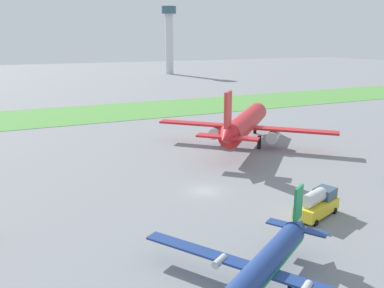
{
  "coord_description": "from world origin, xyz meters",
  "views": [
    {
      "loc": [
        -23.73,
        -46.46,
        19.9
      ],
      "look_at": [
        4.22,
        13.0,
        3.0
      ],
      "focal_mm": 38.69,
      "sensor_mm": 36.0,
      "label": 1
    }
  ],
  "objects_px": {
    "airplane_foreground_turboprop": "(263,267)",
    "airplane_midfield_jet": "(245,124)",
    "fuel_truck_midfield": "(317,203)",
    "control_tower": "(169,35)"
  },
  "relations": [
    {
      "from": "airplane_foreground_turboprop",
      "to": "control_tower",
      "type": "relative_size",
      "value": 0.54
    },
    {
      "from": "fuel_truck_midfield",
      "to": "control_tower",
      "type": "relative_size",
      "value": 0.19
    },
    {
      "from": "airplane_foreground_turboprop",
      "to": "fuel_truck_midfield",
      "type": "xyz_separation_m",
      "value": [
        14.29,
        9.87,
        -0.88
      ]
    },
    {
      "from": "control_tower",
      "to": "fuel_truck_midfield",
      "type": "bearing_deg",
      "value": -107.22
    },
    {
      "from": "airplane_foreground_turboprop",
      "to": "fuel_truck_midfield",
      "type": "bearing_deg",
      "value": -177.38
    },
    {
      "from": "airplane_midfield_jet",
      "to": "fuel_truck_midfield",
      "type": "distance_m",
      "value": 32.24
    },
    {
      "from": "airplane_midfield_jet",
      "to": "fuel_truck_midfield",
      "type": "relative_size",
      "value": 3.89
    },
    {
      "from": "airplane_foreground_turboprop",
      "to": "airplane_midfield_jet",
      "type": "height_order",
      "value": "airplane_midfield_jet"
    },
    {
      "from": "fuel_truck_midfield",
      "to": "airplane_foreground_turboprop",
      "type": "bearing_deg",
      "value": -166.08
    },
    {
      "from": "airplane_midfield_jet",
      "to": "airplane_foreground_turboprop",
      "type": "bearing_deg",
      "value": -166.38
    }
  ]
}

